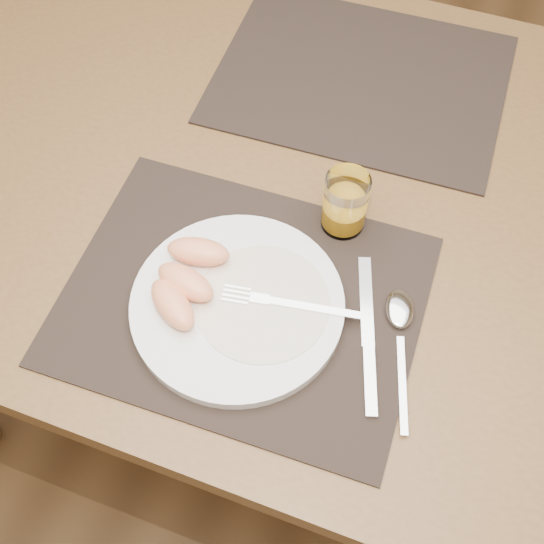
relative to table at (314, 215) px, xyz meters
The scene contains 11 objects.
ground 0.67m from the table, ahead, with size 5.00×5.00×0.00m, color #55381D.
table is the anchor object (origin of this frame).
placemat_near 0.24m from the table, 97.31° to the right, with size 0.45×0.35×0.00m, color black.
placemat_far 0.24m from the table, 89.89° to the left, with size 0.45×0.35×0.00m, color black.
plate 0.26m from the table, 97.07° to the right, with size 0.27×0.27×0.02m, color white.
plate_dressing 0.25m from the table, 89.78° to the right, with size 0.17×0.17×0.00m.
fork 0.24m from the table, 84.78° to the right, with size 0.17×0.04×0.00m.
knife 0.28m from the table, 58.44° to the right, with size 0.08×0.21×0.01m.
spoon 0.27m from the table, 47.35° to the right, with size 0.08×0.19×0.01m.
juice_glass 0.15m from the table, 47.59° to the right, with size 0.06×0.06×0.09m.
grapefruit_wedges 0.28m from the table, 112.57° to the right, with size 0.09×0.15×0.03m.
Camera 1 is at (0.15, -0.61, 1.52)m, focal length 45.00 mm.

